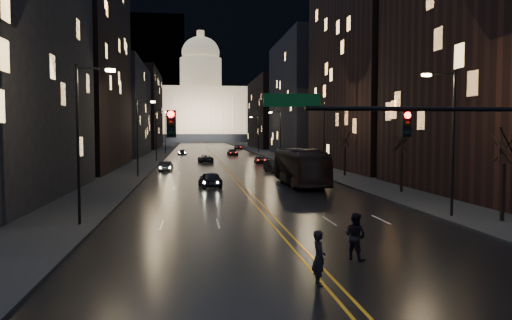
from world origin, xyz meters
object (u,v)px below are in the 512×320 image
object	(u,v)px
pedestrian_a	(319,258)
pedestrian_b	(355,236)
oncoming_car_a	(210,179)
traffic_signal	(463,137)
receding_car_a	(275,166)
oncoming_car_b	(166,167)
bus	(300,167)

from	to	relation	value
pedestrian_a	pedestrian_b	world-z (taller)	pedestrian_b
oncoming_car_a	traffic_signal	bearing A→B (deg)	100.26
traffic_signal	oncoming_car_a	world-z (taller)	traffic_signal
receding_car_a	pedestrian_b	bearing A→B (deg)	-102.51
oncoming_car_a	receding_car_a	size ratio (longest dim) A/B	0.89
oncoming_car_b	pedestrian_b	xyz separation A→B (m)	(10.15, -46.81, 0.30)
oncoming_car_b	receding_car_a	bearing A→B (deg)	169.79
traffic_signal	pedestrian_a	world-z (taller)	traffic_signal
bus	pedestrian_a	world-z (taller)	bus
bus	receding_car_a	world-z (taller)	bus
bus	receding_car_a	bearing A→B (deg)	90.15
oncoming_car_b	receding_car_a	world-z (taller)	receding_car_a
receding_car_a	pedestrian_b	world-z (taller)	pedestrian_b
oncoming_car_b	traffic_signal	bearing A→B (deg)	109.98
traffic_signal	receding_car_a	xyz separation A→B (m)	(-0.12, 44.57, -4.26)
traffic_signal	bus	distance (m)	29.93
traffic_signal	pedestrian_a	distance (m)	7.83
traffic_signal	receding_car_a	distance (m)	44.77
oncoming_car_a	oncoming_car_b	size ratio (longest dim) A/B	1.09
receding_car_a	pedestrian_b	size ratio (longest dim) A/B	2.59
traffic_signal	receding_car_a	world-z (taller)	traffic_signal
traffic_signal	pedestrian_a	xyz separation A→B (m)	(-6.34, -2.00, -4.14)
bus	oncoming_car_b	size ratio (longest dim) A/B	3.11
traffic_signal	pedestrian_b	bearing A→B (deg)	163.19
receding_car_a	oncoming_car_b	bearing A→B (deg)	158.78
traffic_signal	pedestrian_b	xyz separation A→B (m)	(-3.98, 1.20, -4.12)
oncoming_car_a	receding_car_a	distance (m)	18.19
pedestrian_a	pedestrian_b	bearing A→B (deg)	-37.51
bus	oncoming_car_b	world-z (taller)	bus
oncoming_car_a	oncoming_car_b	xyz separation A→B (m)	(-5.14, 19.32, -0.09)
traffic_signal	oncoming_car_a	bearing A→B (deg)	107.39
traffic_signal	receding_car_a	size ratio (longest dim) A/B	3.39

